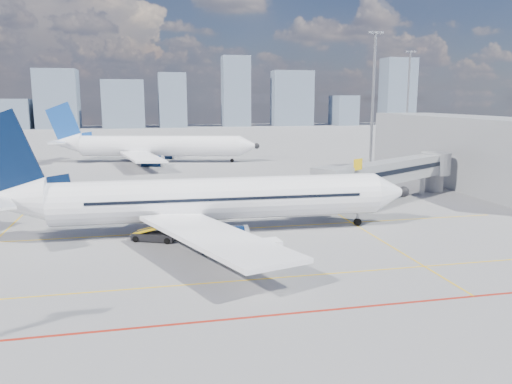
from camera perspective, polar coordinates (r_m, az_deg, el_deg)
ground at (r=41.18m, az=-2.98°, el=-7.17°), size 420.00×420.00×0.00m
apron_markings at (r=37.43m, az=-2.88°, el=-9.01°), size 90.00×35.12×0.01m
jet_bridge at (r=63.70m, az=15.73°, el=2.26°), size 23.55×15.78×6.30m
terminal_block at (r=79.87m, az=23.21°, el=4.33°), size 10.00×42.00×10.00m
floodlight_mast_ne at (r=103.63m, az=13.25°, el=10.91°), size 3.20×0.61×25.45m
floodlight_mast_far at (r=147.12m, az=16.99°, el=10.57°), size 3.20×0.61×25.45m
distant_skyline at (r=228.72m, az=-11.95°, el=10.19°), size 253.86×15.66×31.91m
main_aircraft at (r=47.05m, az=-6.24°, el=-0.91°), size 41.31×35.99×12.04m
second_aircraft at (r=102.16m, az=-11.81°, el=5.15°), size 41.89×36.04×12.37m
baggage_tug at (r=39.54m, az=1.66°, el=-6.80°), size 2.36×1.63×1.53m
cargo_dolly at (r=38.31m, az=0.42°, el=-6.88°), size 3.69×2.05×1.92m
belt_loader at (r=45.67m, az=-11.41°, el=-4.80°), size 5.57×3.34×2.29m
ramp_worker at (r=40.20m, az=1.53°, el=-6.45°), size 0.66×0.66×1.55m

